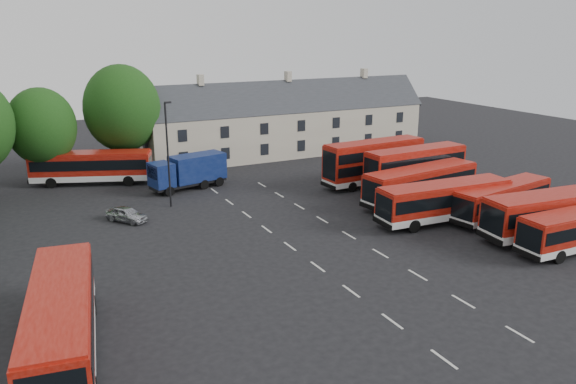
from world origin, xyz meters
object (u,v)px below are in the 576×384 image
bus_west (61,318)px  lamppost (168,152)px  silver_car (127,214)px  bus_dd_south (415,167)px  box_truck (189,170)px

bus_west → lamppost: bearing=-19.4°
silver_car → lamppost: lamppost is taller
bus_dd_south → bus_west: bearing=-157.8°
lamppost → bus_dd_south: bearing=-15.3°
box_truck → lamppost: size_ratio=0.85×
bus_west → box_truck: 29.24m
bus_dd_south → box_truck: bus_dd_south is taller
bus_west → box_truck: bearing=-20.6°
bus_dd_south → silver_car: 26.50m
box_truck → lamppost: 6.51m
box_truck → lamppost: bearing=-135.7°
silver_car → lamppost: 6.47m
bus_dd_south → box_truck: bearing=147.8°
lamppost → box_truck: bearing=56.5°
bus_west → lamppost: 23.68m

